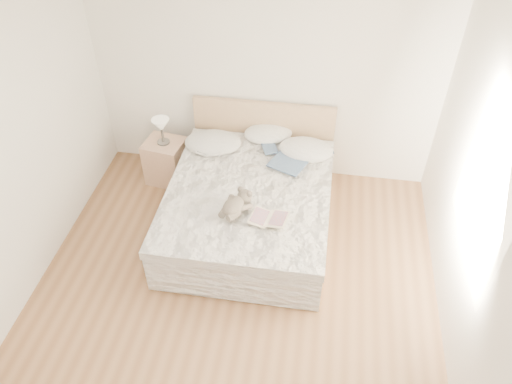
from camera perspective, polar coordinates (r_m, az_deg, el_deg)
floor at (r=4.99m, az=-2.96°, el=-13.26°), size 4.00×4.50×0.00m
ceiling at (r=3.18m, az=-4.71°, el=15.85°), size 4.00×4.50×0.00m
wall_back at (r=5.76m, az=1.04°, el=13.48°), size 4.00×0.02×2.70m
wall_right at (r=4.11m, az=24.90°, el=-4.84°), size 0.02×4.50×2.70m
window at (r=4.25m, az=24.45°, el=-0.99°), size 0.02×1.30×1.10m
bed at (r=5.52m, az=-0.67°, el=-1.36°), size 1.72×2.14×1.00m
nightstand at (r=6.25m, az=-10.24°, el=3.50°), size 0.50×0.46×0.56m
table_lamp at (r=5.95m, az=-10.79°, el=7.40°), size 0.26×0.26×0.33m
pillow_left at (r=5.86m, az=-4.94°, el=5.66°), size 0.70×0.51×0.20m
pillow_middle at (r=5.99m, az=1.39°, el=6.72°), size 0.66×0.54×0.17m
pillow_right at (r=5.76m, az=5.74°, el=4.87°), size 0.65×0.48×0.19m
blouse at (r=5.64m, az=4.21°, el=3.90°), size 0.78×0.81×0.02m
photo_book at (r=5.76m, az=-5.23°, el=4.74°), size 0.32×0.24×0.02m
childrens_book at (r=4.90m, az=1.49°, el=-3.03°), size 0.42×0.32×0.02m
teddy_bear at (r=4.95m, az=-2.58°, el=-2.19°), size 0.37×0.42×0.19m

